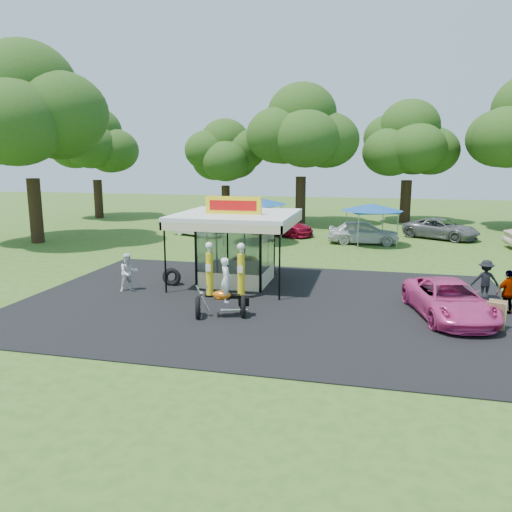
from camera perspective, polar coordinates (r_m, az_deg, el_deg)
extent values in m
plane|color=#2E571B|center=(18.89, -0.39, -7.06)|extent=(120.00, 120.00, 0.00)
cube|color=black|center=(20.74, 0.94, -5.33)|extent=(20.00, 14.00, 0.04)
cube|color=white|center=(24.02, -2.18, -3.02)|extent=(3.00, 3.00, 0.06)
cube|color=white|center=(23.44, -2.24, 4.73)|extent=(5.40, 5.40, 0.18)
cube|color=yellow|center=(22.91, -2.59, 5.82)|extent=(2.60, 0.25, 0.80)
cube|color=red|center=(22.78, -2.68, 5.79)|extent=(2.21, 0.02, 0.45)
cylinder|color=black|center=(22.17, -10.35, -0.23)|extent=(0.08, 0.08, 3.20)
cylinder|color=black|center=(20.67, 2.71, -0.88)|extent=(0.08, 0.08, 3.20)
cylinder|color=black|center=(21.70, -5.28, -4.55)|extent=(0.45, 0.45, 0.10)
cylinder|color=yellow|center=(21.46, -5.32, -2.05)|extent=(0.31, 0.31, 1.84)
cylinder|color=silver|center=(21.25, -5.37, 0.63)|extent=(0.20, 0.20, 0.20)
sphere|color=white|center=(21.21, -5.38, 1.17)|extent=(0.33, 0.33, 0.33)
cube|color=white|center=(21.22, -5.50, -1.36)|extent=(0.22, 0.02, 0.31)
cylinder|color=black|center=(21.30, -1.69, -4.80)|extent=(0.45, 0.45, 0.10)
cylinder|color=yellow|center=(21.06, -1.71, -2.24)|extent=(0.31, 0.31, 1.85)
cylinder|color=silver|center=(20.84, -1.72, 0.51)|extent=(0.21, 0.21, 0.21)
sphere|color=white|center=(20.81, -1.73, 1.07)|extent=(0.33, 0.33, 0.33)
cube|color=white|center=(20.81, -1.85, -1.53)|extent=(0.23, 0.02, 0.31)
torus|color=black|center=(18.85, -6.65, -5.96)|extent=(0.47, 0.95, 0.94)
torus|color=black|center=(18.88, -1.53, -5.86)|extent=(0.47, 0.95, 0.94)
cube|color=silver|center=(18.80, -3.92, -5.39)|extent=(0.68, 0.49, 0.34)
ellipsoid|color=#CC5D0E|center=(18.71, -3.94, -4.47)|extent=(0.72, 0.40, 0.34)
cube|color=black|center=(18.74, -2.73, -4.64)|extent=(0.68, 0.47, 0.11)
cube|color=black|center=(18.82, -1.43, -5.17)|extent=(0.49, 0.49, 0.31)
cylinder|color=silver|center=(18.73, -6.16, -4.77)|extent=(0.49, 0.22, 1.00)
cylinder|color=silver|center=(18.63, -5.67, -3.61)|extent=(0.27, 0.65, 0.06)
sphere|color=silver|center=(18.69, -6.24, -4.28)|extent=(0.18, 0.18, 0.18)
imported|color=white|center=(18.57, -3.44, -2.73)|extent=(0.58, 0.71, 1.68)
torus|color=black|center=(23.68, -9.54, -2.42)|extent=(0.84, 0.42, 0.85)
torus|color=black|center=(23.89, -9.71, -2.31)|extent=(0.88, 0.53, 0.85)
cube|color=#593819|center=(19.14, 25.84, -6.28)|extent=(0.65, 0.45, 1.06)
cube|color=#593819|center=(19.38, 25.68, -6.05)|extent=(0.65, 0.45, 1.06)
imported|color=yellow|center=(25.99, -0.88, -0.91)|extent=(2.82, 1.13, 0.96)
imported|color=#D93B88|center=(20.02, 21.20, -4.69)|extent=(3.41, 5.42, 1.40)
imported|color=white|center=(23.02, -14.36, -1.85)|extent=(1.05, 1.06, 1.73)
imported|color=black|center=(23.15, 24.74, -2.50)|extent=(1.13, 0.68, 1.71)
imported|color=gray|center=(21.26, 26.87, -3.76)|extent=(1.11, 0.81, 1.75)
imported|color=silver|center=(38.68, -6.71, 3.32)|extent=(4.48, 2.99, 1.40)
imported|color=maroon|center=(38.68, 2.76, 3.51)|extent=(5.82, 3.89, 1.57)
imported|color=silver|center=(35.62, 12.18, 2.69)|extent=(4.94, 2.22, 1.65)
imported|color=#5F5F61|center=(39.46, 20.40, 2.93)|extent=(5.93, 4.91, 1.50)
cylinder|color=gray|center=(36.93, -2.12, 3.98)|extent=(0.07, 0.07, 2.61)
cylinder|color=gray|center=(36.23, 2.58, 3.83)|extent=(0.07, 0.07, 2.61)
cylinder|color=gray|center=(34.00, -3.50, 3.35)|extent=(0.07, 0.07, 2.61)
cylinder|color=gray|center=(33.25, 1.57, 3.19)|extent=(0.07, 0.07, 2.61)
cube|color=#164794|center=(34.92, -0.37, 5.84)|extent=(3.27, 3.27, 0.13)
cone|color=#164794|center=(34.89, -0.37, 6.39)|extent=(4.71, 4.71, 0.54)
cylinder|color=gray|center=(36.32, 10.92, 3.41)|extent=(0.06, 0.06, 2.29)
cylinder|color=gray|center=(36.31, 15.13, 3.22)|extent=(0.06, 0.06, 2.29)
cylinder|color=gray|center=(33.68, 10.71, 2.82)|extent=(0.06, 0.06, 2.29)
cylinder|color=gray|center=(33.67, 15.24, 2.62)|extent=(0.06, 0.06, 2.29)
cube|color=#164794|center=(34.83, 13.09, 4.99)|extent=(2.86, 2.86, 0.11)
cone|color=#164794|center=(34.80, 13.11, 5.47)|extent=(4.12, 4.12, 0.48)
cylinder|color=black|center=(52.55, -17.56, 6.23)|extent=(0.85, 0.85, 3.78)
ellipsoid|color=#1F4112|center=(52.40, -17.88, 11.54)|extent=(8.93, 8.93, 7.65)
cylinder|color=black|center=(47.71, -3.47, 6.03)|extent=(0.79, 0.79, 3.36)
ellipsoid|color=#1F4112|center=(47.52, -3.53, 11.17)|extent=(7.79, 7.79, 6.67)
cylinder|color=black|center=(45.43, 5.11, 6.33)|extent=(0.92, 0.92, 4.28)
ellipsoid|color=#1F4112|center=(45.31, 5.23, 13.36)|extent=(10.27, 10.27, 8.80)
cylinder|color=black|center=(48.45, 16.71, 5.99)|extent=(0.98, 0.98, 3.91)
ellipsoid|color=#1F4112|center=(48.30, 17.04, 11.89)|extent=(9.12, 9.12, 7.81)
cylinder|color=black|center=(38.46, -23.89, 4.75)|extent=(0.90, 0.90, 4.52)
ellipsoid|color=#1F4112|center=(38.37, -24.62, 13.86)|extent=(11.60, 11.60, 9.94)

